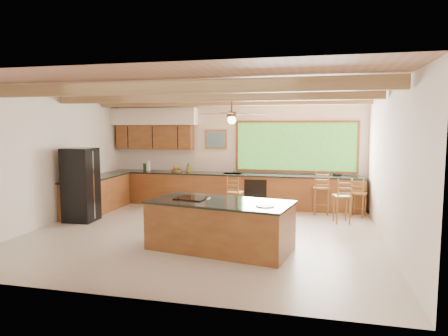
# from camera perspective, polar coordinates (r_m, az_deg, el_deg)

# --- Properties ---
(ground) EXTENTS (7.20, 7.20, 0.00)m
(ground) POSITION_cam_1_polar(r_m,az_deg,el_deg) (8.46, -3.00, -9.28)
(ground) COLOR #C2B1A1
(ground) RESTS_ON ground
(room_shell) EXTENTS (7.27, 6.54, 3.02)m
(room_shell) POSITION_cam_1_polar(r_m,az_deg,el_deg) (8.83, -2.94, 5.89)
(room_shell) COLOR silver
(room_shell) RESTS_ON ground
(counter_run) EXTENTS (7.12, 3.10, 1.22)m
(counter_run) POSITION_cam_1_polar(r_m,az_deg,el_deg) (10.95, -3.43, -3.27)
(counter_run) COLOR brown
(counter_run) RESTS_ON ground
(island) EXTENTS (2.72, 1.62, 0.91)m
(island) POSITION_cam_1_polar(r_m,az_deg,el_deg) (7.30, -0.55, -8.15)
(island) COLOR brown
(island) RESTS_ON ground
(refrigerator) EXTENTS (0.69, 0.68, 1.72)m
(refrigerator) POSITION_cam_1_polar(r_m,az_deg,el_deg) (9.94, -19.78, -2.26)
(refrigerator) COLOR black
(refrigerator) RESTS_ON ground
(bar_stool_a) EXTENTS (0.40, 0.40, 1.00)m
(bar_stool_a) POSITION_cam_1_polar(r_m,az_deg,el_deg) (9.80, 1.48, -3.61)
(bar_stool_a) COLOR brown
(bar_stool_a) RESTS_ON ground
(bar_stool_b) EXTENTS (0.45, 0.45, 1.12)m
(bar_stool_b) POSITION_cam_1_polar(r_m,az_deg,el_deg) (10.34, 13.66, -2.87)
(bar_stool_b) COLOR brown
(bar_stool_b) RESTS_ON ground
(bar_stool_c) EXTENTS (0.45, 0.45, 1.04)m
(bar_stool_c) POSITION_cam_1_polar(r_m,az_deg,el_deg) (9.53, 16.53, -3.99)
(bar_stool_c) COLOR brown
(bar_stool_c) RESTS_ON ground
(bar_stool_d) EXTENTS (0.44, 0.44, 0.97)m
(bar_stool_d) POSITION_cam_1_polar(r_m,az_deg,el_deg) (10.32, 18.71, -3.55)
(bar_stool_d) COLOR brown
(bar_stool_d) RESTS_ON ground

